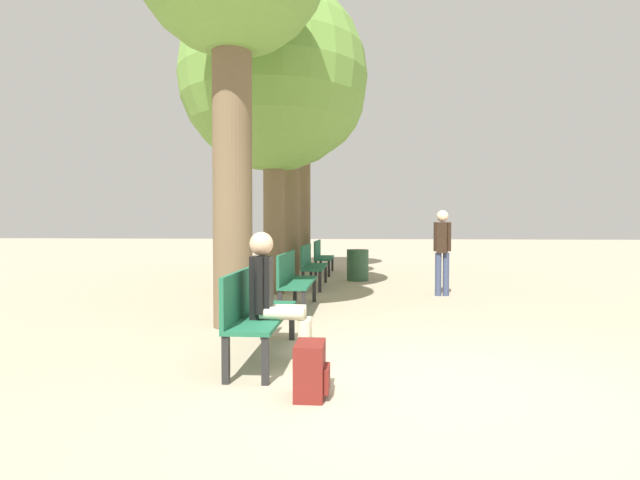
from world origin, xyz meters
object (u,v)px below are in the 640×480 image
bench_row_3 (321,254)px  tree_row_1 (273,79)px  bench_row_0 (255,306)px  trash_bin (358,265)px  backpack (311,370)px  bench_row_2 (311,262)px  pedestrian_near (442,247)px  person_seated (273,294)px  tree_row_2 (289,87)px  bench_row_1 (293,276)px  tree_row_3 (303,98)px

bench_row_3 → tree_row_1: bearing=-99.0°
bench_row_0 → trash_bin: (0.99, 6.97, -0.16)m
tree_row_1 → trash_bin: (1.61, 2.33, -3.77)m
bench_row_0 → backpack: size_ratio=4.01×
bench_row_3 → trash_bin: (0.99, -1.56, -0.16)m
bench_row_2 → trash_bin: size_ratio=2.32×
bench_row_3 → pedestrian_near: size_ratio=1.07×
backpack → pedestrian_near: bearing=71.3°
person_seated → backpack: bearing=-62.5°
tree_row_2 → person_seated: (0.84, -7.02, -3.89)m
tree_row_2 → backpack: bearing=-80.7°
pedestrian_near → trash_bin: bearing=123.6°
bench_row_1 → backpack: size_ratio=4.01×
tree_row_2 → tree_row_3: 2.86m
tree_row_1 → pedestrian_near: (3.20, -0.06, -3.22)m
tree_row_3 → tree_row_1: bearing=-90.0°
bench_row_0 → tree_row_2: bearing=95.2°
person_seated → trash_bin: (0.77, 7.19, -0.31)m
person_seated → trash_bin: person_seated is taller
bench_row_1 → tree_row_2: bearing=98.9°
bench_row_2 → person_seated: person_seated is taller
bench_row_2 → tree_row_1: 3.81m
bench_row_1 → pedestrian_near: 3.14m
tree_row_2 → tree_row_3: bearing=90.0°
tree_row_1 → person_seated: (0.84, -4.86, -3.46)m
backpack → bench_row_0: bearing=121.8°
bench_row_0 → tree_row_2: (-0.62, 6.79, 4.04)m
bench_row_3 → person_seated: size_ratio=1.35×
tree_row_3 → trash_bin: size_ratio=9.26×
person_seated → bench_row_2: bearing=92.2°
backpack → pedestrian_near: 6.01m
tree_row_2 → backpack: (1.28, -7.86, -4.36)m
tree_row_1 → backpack: 7.05m
bench_row_1 → tree_row_1: bearing=108.9°
backpack → pedestrian_near: size_ratio=0.27×
tree_row_3 → pedestrian_near: size_ratio=4.26×
bench_row_0 → backpack: (0.67, -1.08, -0.31)m
bench_row_2 → bench_row_3: 2.84m
tree_row_2 → trash_bin: bearing=6.3°
backpack → pedestrian_near: (1.92, 5.65, 0.71)m
bench_row_2 → trash_bin: bench_row_2 is taller
trash_bin → tree_row_2: bearing=-173.7°
bench_row_3 → bench_row_1: bearing=-90.0°
tree_row_2 → tree_row_1: bearing=-90.0°
bench_row_1 → backpack: 3.99m
tree_row_2 → pedestrian_near: bearing=-34.7°
bench_row_1 → tree_row_3: bearing=95.2°
tree_row_1 → tree_row_3: size_ratio=0.87×
trash_bin → bench_row_2: bearing=-127.7°
tree_row_1 → pedestrian_near: tree_row_1 is taller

